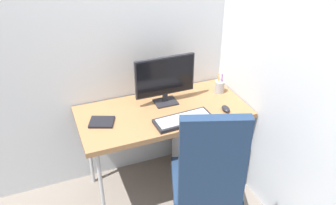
{
  "coord_description": "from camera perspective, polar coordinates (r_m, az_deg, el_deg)",
  "views": [
    {
      "loc": [
        -0.81,
        -2.16,
        2.21
      ],
      "look_at": [
        0.02,
        -0.06,
        0.85
      ],
      "focal_mm": 37.89,
      "sensor_mm": 36.0,
      "label": 1
    }
  ],
  "objects": [
    {
      "name": "mouse",
      "position": [
        2.76,
        9.27,
        -0.99
      ],
      "size": [
        0.07,
        0.1,
        0.04
      ],
      "primitive_type": "ellipsoid",
      "rotation": [
        0.0,
        0.0,
        -0.12
      ],
      "color": "black",
      "rests_on": "desk"
    },
    {
      "name": "wall_side_right",
      "position": [
        2.57,
        15.7,
        11.6
      ],
      "size": [
        0.04,
        2.26,
        2.8
      ],
      "primitive_type": "cube",
      "color": "silver",
      "rests_on": "ground_plane"
    },
    {
      "name": "notebook",
      "position": [
        2.63,
        -10.6,
        -3.13
      ],
      "size": [
        0.22,
        0.2,
        0.02
      ],
      "primitive_type": "cube",
      "rotation": [
        0.0,
        0.0,
        -0.39
      ],
      "color": "black",
      "rests_on": "desk"
    },
    {
      "name": "pen_holder",
      "position": [
        2.99,
        8.3,
        2.55
      ],
      "size": [
        0.08,
        0.08,
        0.17
      ],
      "color": "#9EA0A5",
      "rests_on": "desk"
    },
    {
      "name": "monitor",
      "position": [
        2.73,
        -0.48,
        3.94
      ],
      "size": [
        0.48,
        0.14,
        0.39
      ],
      "color": "black",
      "rests_on": "desk"
    },
    {
      "name": "ground_plane",
      "position": [
        3.2,
        -0.73,
        -12.59
      ],
      "size": [
        8.0,
        8.0,
        0.0
      ],
      "primitive_type": "plane",
      "color": "slate"
    },
    {
      "name": "office_chair",
      "position": [
        2.4,
        6.41,
        -11.94
      ],
      "size": [
        0.64,
        0.66,
        1.14
      ],
      "color": "black",
      "rests_on": "ground_plane"
    },
    {
      "name": "keyboard",
      "position": [
        2.6,
        2.49,
        -2.79
      ],
      "size": [
        0.44,
        0.19,
        0.03
      ],
      "color": "black",
      "rests_on": "desk"
    },
    {
      "name": "filing_cabinet",
      "position": [
        3.09,
        6.06,
        -7.48
      ],
      "size": [
        0.4,
        0.55,
        0.58
      ],
      "color": "#B2B5BA",
      "rests_on": "ground_plane"
    },
    {
      "name": "desk",
      "position": [
        2.76,
        -0.82,
        -2.02
      ],
      "size": [
        1.3,
        0.62,
        0.75
      ],
      "color": "#996B42",
      "rests_on": "ground_plane"
    },
    {
      "name": "wall_back",
      "position": [
        2.76,
        -3.54,
        13.96
      ],
      "size": [
        2.94,
        0.04,
        2.8
      ],
      "primitive_type": "cube",
      "color": "silver",
      "rests_on": "ground_plane"
    }
  ]
}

